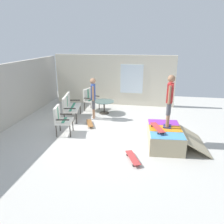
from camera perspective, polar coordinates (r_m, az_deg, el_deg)
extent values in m
cube|color=beige|center=(7.58, -0.59, -6.48)|extent=(12.00, 12.00, 0.10)
cube|color=#ADA89E|center=(8.79, -27.25, 3.45)|extent=(9.00, 0.20, 2.35)
cube|color=beige|center=(10.86, 0.51, 8.49)|extent=(0.20, 6.00, 2.49)
cube|color=silver|center=(10.62, 5.26, 8.76)|extent=(0.03, 1.10, 1.40)
cube|color=tan|center=(6.96, 13.84, -6.46)|extent=(1.64, 1.12, 0.56)
cube|color=#4C99D8|center=(6.37, 14.61, -6.12)|extent=(0.57, 1.00, 0.01)
cube|color=orange|center=(6.84, 14.02, -4.29)|extent=(0.57, 1.00, 0.01)
cube|color=purple|center=(7.33, 13.51, -2.69)|extent=(0.57, 1.00, 0.01)
cylinder|color=#B2B2B7|center=(6.80, 9.98, -4.42)|extent=(1.51, 0.15, 0.05)
cube|color=tan|center=(7.14, 20.69, -6.74)|extent=(1.58, 0.90, 0.47)
cylinder|color=#2D2823|center=(8.57, -9.51, -1.72)|extent=(0.04, 0.04, 0.44)
cylinder|color=#2D2823|center=(9.66, -8.47, 0.71)|extent=(0.04, 0.04, 0.44)
cylinder|color=#2D2823|center=(8.66, -12.58, -1.71)|extent=(0.04, 0.04, 0.44)
cylinder|color=#2D2823|center=(9.74, -11.20, 0.70)|extent=(0.04, 0.04, 0.44)
cube|color=silver|center=(9.07, -10.51, 1.12)|extent=(1.33, 0.77, 0.08)
cube|color=#338C66|center=(9.06, -10.52, 1.37)|extent=(1.21, 0.32, 0.00)
cube|color=silver|center=(9.03, -12.08, 2.86)|extent=(1.24, 0.30, 0.50)
cube|color=#338C66|center=(9.03, -12.08, 2.86)|extent=(0.11, 0.10, 0.46)
cube|color=#2D2823|center=(8.46, -11.25, 0.91)|extent=(0.12, 0.47, 0.04)
cube|color=#2D2823|center=(9.60, -9.96, 3.13)|extent=(0.12, 0.47, 0.04)
cylinder|color=#2D2823|center=(9.77, -5.05, 1.06)|extent=(0.04, 0.04, 0.44)
cylinder|color=#2D2823|center=(10.21, -3.43, 1.88)|extent=(0.04, 0.04, 0.44)
cylinder|color=#2D2823|center=(10.02, -7.32, 1.43)|extent=(0.04, 0.04, 0.44)
cylinder|color=#2D2823|center=(10.45, -5.65, 2.22)|extent=(0.04, 0.04, 0.44)
cube|color=silver|center=(10.04, -5.40, 3.08)|extent=(0.76, 0.71, 0.08)
cube|color=#338C66|center=(10.03, -5.41, 3.31)|extent=(0.58, 0.27, 0.00)
cube|color=silver|center=(10.09, -6.58, 4.82)|extent=(0.62, 0.26, 0.50)
cube|color=#338C66|center=(10.09, -6.58, 4.82)|extent=(0.12, 0.11, 0.46)
cube|color=#2D2823|center=(9.76, -6.35, 3.57)|extent=(0.18, 0.46, 0.04)
cube|color=#2D2823|center=(10.23, -4.56, 4.33)|extent=(0.18, 0.46, 0.04)
cylinder|color=#2D2823|center=(7.45, -11.11, -5.03)|extent=(0.04, 0.04, 0.44)
cylinder|color=#2D2823|center=(7.94, -10.42, -3.46)|extent=(0.04, 0.04, 0.44)
cylinder|color=#2D2823|center=(7.55, -14.63, -4.97)|extent=(0.04, 0.04, 0.44)
cylinder|color=#2D2823|center=(8.03, -13.72, -3.43)|extent=(0.04, 0.04, 0.44)
cube|color=silver|center=(7.64, -12.60, -2.41)|extent=(0.71, 0.65, 0.08)
cube|color=#338C66|center=(7.63, -12.62, -2.11)|extent=(0.59, 0.20, 0.00)
cube|color=silver|center=(7.60, -14.49, -0.35)|extent=(0.62, 0.19, 0.50)
cube|color=#338C66|center=(7.60, -14.49, -0.35)|extent=(0.11, 0.10, 0.46)
cube|color=#2D2823|center=(7.32, -13.15, -2.06)|extent=(0.12, 0.47, 0.04)
cube|color=#2D2823|center=(7.85, -12.26, -0.55)|extent=(0.12, 0.47, 0.04)
cylinder|color=#2D2823|center=(9.64, -2.11, 1.22)|extent=(0.06, 0.06, 0.55)
cylinder|color=#2D2823|center=(9.72, -2.09, -0.24)|extent=(0.44, 0.44, 0.03)
cylinder|color=#4C6660|center=(9.56, -2.13, 2.84)|extent=(0.90, 0.90, 0.02)
cube|color=silver|center=(9.01, -4.86, -1.82)|extent=(0.16, 0.26, 0.05)
cylinder|color=#9E7051|center=(8.93, -4.90, -0.45)|extent=(0.10, 0.10, 0.41)
cylinder|color=#4C4C51|center=(8.80, -4.97, 2.05)|extent=(0.13, 0.13, 0.41)
cube|color=silver|center=(9.17, -4.84, -1.44)|extent=(0.16, 0.26, 0.05)
cylinder|color=#9E7051|center=(9.09, -4.87, -0.09)|extent=(0.10, 0.10, 0.41)
cylinder|color=#4C4C51|center=(8.97, -4.95, 2.36)|extent=(0.13, 0.13, 0.41)
cube|color=#334C99|center=(8.76, -5.05, 5.36)|extent=(0.35, 0.25, 0.60)
sphere|color=#9E7051|center=(8.66, -5.14, 8.21)|extent=(0.23, 0.23, 0.23)
cylinder|color=#9E7051|center=(8.57, -5.08, 4.92)|extent=(0.08, 0.08, 0.57)
cylinder|color=#9E7051|center=(8.95, -5.01, 5.53)|extent=(0.08, 0.08, 0.57)
cube|color=navy|center=(7.02, 14.56, -3.48)|extent=(0.14, 0.25, 0.05)
cylinder|color=#9E7051|center=(6.94, 14.70, -1.82)|extent=(0.10, 0.10, 0.39)
cylinder|color=#4C4C51|center=(6.82, 14.97, 1.22)|extent=(0.13, 0.13, 0.39)
cube|color=navy|center=(6.86, 14.44, -4.00)|extent=(0.14, 0.25, 0.05)
cylinder|color=#9E7051|center=(6.78, 14.59, -2.30)|extent=(0.10, 0.10, 0.39)
cylinder|color=#4C4C51|center=(6.65, 14.85, 0.80)|extent=(0.13, 0.13, 0.39)
cube|color=red|center=(6.61, 15.26, 4.96)|extent=(0.34, 0.23, 0.57)
sphere|color=#9E7051|center=(6.53, 15.58, 8.57)|extent=(0.22, 0.22, 0.22)
cylinder|color=#9E7051|center=(6.81, 15.37, 5.17)|extent=(0.08, 0.08, 0.54)
cylinder|color=#9E7051|center=(6.42, 15.11, 4.39)|extent=(0.08, 0.08, 0.54)
cube|color=brown|center=(8.39, -5.98, -2.94)|extent=(0.82, 0.49, 0.02)
cylinder|color=silver|center=(8.68, -5.66, -2.63)|extent=(0.06, 0.05, 0.06)
cylinder|color=silver|center=(8.66, -6.71, -2.71)|extent=(0.06, 0.05, 0.06)
cylinder|color=silver|center=(8.16, -5.17, -4.03)|extent=(0.06, 0.05, 0.06)
cylinder|color=silver|center=(8.15, -6.28, -4.12)|extent=(0.06, 0.05, 0.06)
cube|color=#B23838|center=(6.06, 5.57, -11.98)|extent=(0.81, 0.50, 0.02)
cylinder|color=#333333|center=(6.34, 5.43, -11.14)|extent=(0.06, 0.05, 0.06)
cylinder|color=#333333|center=(6.30, 4.02, -11.33)|extent=(0.06, 0.05, 0.06)
cylinder|color=#333333|center=(5.89, 7.20, -13.76)|extent=(0.06, 0.05, 0.06)
cylinder|color=#333333|center=(5.85, 5.68, -13.99)|extent=(0.06, 0.05, 0.06)
cube|color=#B23838|center=(6.61, 12.00, -4.02)|extent=(0.82, 0.45, 0.01)
cylinder|color=#333333|center=(6.91, 11.76, -3.59)|extent=(0.06, 0.05, 0.06)
cylinder|color=#333333|center=(6.85, 10.51, -3.69)|extent=(0.06, 0.05, 0.06)
cylinder|color=#333333|center=(6.43, 13.51, -5.45)|extent=(0.06, 0.05, 0.06)
cylinder|color=#333333|center=(6.37, 12.17, -5.58)|extent=(0.06, 0.05, 0.06)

